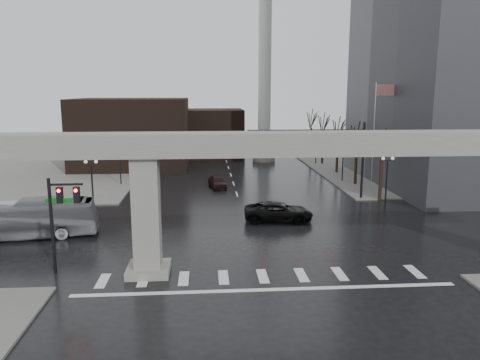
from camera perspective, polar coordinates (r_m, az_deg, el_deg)
The scene contains 25 objects.
ground at distance 30.12m, azimuth 2.54°, elevation -10.90°, with size 160.00×160.00×0.00m, color black.
sidewalk_ne at distance 71.09m, azimuth 20.19°, elevation 1.23°, with size 28.00×36.00×0.15m, color slate.
sidewalk_nw at distance 68.55m, azimuth -23.49°, elevation 0.66°, with size 28.00×36.00×0.15m, color slate.
elevated_guideway at distance 28.48m, azimuth 5.19°, elevation 2.17°, with size 48.00×2.60×8.70m.
office_tower at distance 63.03m, azimuth 27.19°, elevation 18.71°, with size 22.00×26.00×42.00m, color slate.
building_far_left at distance 70.83m, azimuth -12.96°, elevation 5.61°, with size 16.00×14.00×10.00m, color black.
building_far_mid at distance 80.09m, azimuth -3.31°, elevation 5.73°, with size 10.00×10.00×8.00m, color black.
smokestack at distance 74.39m, azimuth 3.03°, elevation 12.55°, with size 3.60×3.60×30.00m.
signal_mast_arm at distance 48.48m, azimuth 10.57°, elevation 4.37°, with size 12.12×0.43×8.00m.
signal_left_pole at distance 30.45m, azimuth -21.09°, elevation -3.34°, with size 2.30×0.30×6.00m.
flagpole_assembly at distance 53.28m, azimuth 16.36°, elevation 6.53°, with size 2.06×0.12×12.00m.
lamp_right_0 at distance 45.71m, azimuth 17.47°, elevation 0.68°, with size 1.22×0.32×5.11m.
lamp_right_1 at distance 58.77m, azimuth 12.46°, elevation 3.10°, with size 1.22×0.32×5.11m.
lamp_right_2 at distance 72.19m, azimuth 9.29°, elevation 4.62°, with size 1.22×0.32×5.11m.
lamp_left_0 at distance 43.65m, azimuth -17.61°, elevation 0.21°, with size 1.22×0.32×5.11m.
lamp_left_1 at distance 57.19m, azimuth -14.45°, elevation 2.80°, with size 1.22×0.32×5.11m.
lamp_left_2 at distance 70.90m, azimuth -12.51°, elevation 4.40°, with size 1.22×0.32×5.11m.
tree_right_0 at distance 49.88m, azimuth 16.84°, elevation 0.74°, with size 1.09×1.58×7.50m.
tree_right_1 at distance 57.30m, azimuth 13.99°, elevation 2.21°, with size 1.09×1.61×7.67m.
tree_right_2 at distance 64.86m, azimuth 11.80°, elevation 3.34°, with size 1.10×1.63×7.85m.
tree_right_3 at distance 72.51m, azimuth 10.07°, elevation 4.23°, with size 1.11×1.66×8.02m.
tree_right_4 at distance 80.23m, azimuth 8.66°, elevation 4.95°, with size 1.12×1.69×8.19m.
pickup_truck at distance 40.70m, azimuth 4.72°, elevation -3.88°, with size 2.74×5.93×1.65m, color black.
city_bus at distance 39.45m, azimuth -24.81°, elevation -4.35°, with size 2.50×10.67×2.97m, color #A2A2A7.
far_car at distance 54.40m, azimuth -2.77°, elevation -0.22°, with size 1.66×4.12×1.40m, color black.
Camera 1 is at (-3.41, -27.76, 11.17)m, focal length 35.00 mm.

